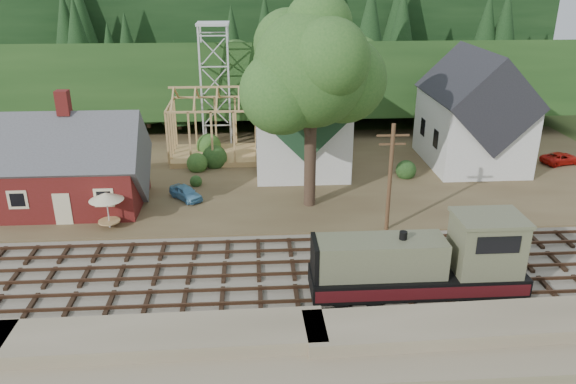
{
  "coord_description": "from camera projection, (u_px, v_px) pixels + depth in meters",
  "views": [
    {
      "loc": [
        -2.28,
        -30.15,
        17.67
      ],
      "look_at": [
        0.06,
        6.0,
        3.0
      ],
      "focal_mm": 35.0,
      "sensor_mm": 36.0,
      "label": 1
    }
  ],
  "objects": [
    {
      "name": "village_flat",
      "position": [
        279.0,
        172.0,
        51.25
      ],
      "size": [
        64.0,
        26.0,
        0.3
      ],
      "primitive_type": "cube",
      "color": "brown",
      "rests_on": "ground"
    },
    {
      "name": "lattice_tower",
      "position": [
        214.0,
        47.0,
        56.43
      ],
      "size": [
        3.2,
        3.2,
        12.12
      ],
      "color": "silver",
      "rests_on": "village_flat"
    },
    {
      "name": "ridge",
      "position": [
        266.0,
        86.0,
        88.31
      ],
      "size": [
        80.0,
        20.0,
        12.0
      ],
      "primitive_type": "cube",
      "color": "black",
      "rests_on": "ground"
    },
    {
      "name": "railroad_bed",
      "position": [
        293.0,
        272.0,
        34.63
      ],
      "size": [
        64.0,
        11.0,
        0.16
      ],
      "primitive_type": "cube",
      "color": "#726B5B",
      "rests_on": "ground"
    },
    {
      "name": "depot",
      "position": [
        73.0,
        170.0,
        42.67
      ],
      "size": [
        10.8,
        7.41,
        9.0
      ],
      "color": "#571813",
      "rests_on": "village_flat"
    },
    {
      "name": "locomotive",
      "position": [
        426.0,
        263.0,
        31.52
      ],
      "size": [
        11.93,
        2.98,
        4.77
      ],
      "color": "black",
      "rests_on": "railroad_bed"
    },
    {
      "name": "patio_set",
      "position": [
        106.0,
        198.0,
        39.2
      ],
      "size": [
        2.4,
        2.4,
        2.67
      ],
      "color": "silver",
      "rests_on": "village_flat"
    },
    {
      "name": "car_red",
      "position": [
        561.0,
        158.0,
        52.7
      ],
      "size": [
        4.18,
        2.66,
        1.07
      ],
      "primitive_type": "imported",
      "rotation": [
        0.0,
        0.0,
        1.81
      ],
      "color": "red",
      "rests_on": "village_flat"
    },
    {
      "name": "church",
      "position": [
        300.0,
        113.0,
        51.04
      ],
      "size": [
        8.4,
        15.17,
        13.0
      ],
      "color": "silver",
      "rests_on": "village_flat"
    },
    {
      "name": "hillside",
      "position": [
        270.0,
        110.0,
        73.51
      ],
      "size": [
        70.0,
        28.96,
        12.74
      ],
      "primitive_type": "cube",
      "rotation": [
        -0.17,
        0.0,
        0.0
      ],
      "color": "#1E3F19",
      "rests_on": "ground"
    },
    {
      "name": "car_blue",
      "position": [
        186.0,
        193.0,
        44.67
      ],
      "size": [
        3.12,
        3.39,
        1.12
      ],
      "primitive_type": "imported",
      "rotation": [
        0.0,
        0.0,
        0.69
      ],
      "color": "#5FA3CC",
      "rests_on": "village_flat"
    },
    {
      "name": "telegraph_pole_near",
      "position": [
        390.0,
        177.0,
        38.29
      ],
      "size": [
        2.2,
        0.28,
        8.0
      ],
      "color": "#4C331E",
      "rests_on": "ground"
    },
    {
      "name": "embankment",
      "position": [
        306.0,
        364.0,
        26.8
      ],
      "size": [
        64.0,
        5.0,
        1.6
      ],
      "primitive_type": "cube",
      "color": "#7F7259",
      "rests_on": "ground"
    },
    {
      "name": "ground",
      "position": [
        293.0,
        273.0,
        34.66
      ],
      "size": [
        140.0,
        140.0,
        0.0
      ],
      "primitive_type": "plane",
      "color": "#384C1E",
      "rests_on": "ground"
    },
    {
      "name": "car_green",
      "position": [
        66.0,
        191.0,
        44.97
      ],
      "size": [
        3.46,
        1.52,
        1.11
      ],
      "primitive_type": "imported",
      "rotation": [
        0.0,
        0.0,
        1.68
      ],
      "color": "#6F9D6C",
      "rests_on": "village_flat"
    },
    {
      "name": "farmhouse",
      "position": [
        474.0,
        116.0,
        51.48
      ],
      "size": [
        8.4,
        10.8,
        10.6
      ],
      "color": "silver",
      "rests_on": "village_flat"
    },
    {
      "name": "timber_frame",
      "position": [
        214.0,
        128.0,
        53.42
      ],
      "size": [
        8.2,
        6.2,
        6.99
      ],
      "color": "tan",
      "rests_on": "village_flat"
    },
    {
      "name": "big_tree",
      "position": [
        314.0,
        77.0,
        40.28
      ],
      "size": [
        10.9,
        8.4,
        14.7
      ],
      "color": "#38281E",
      "rests_on": "village_flat"
    }
  ]
}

